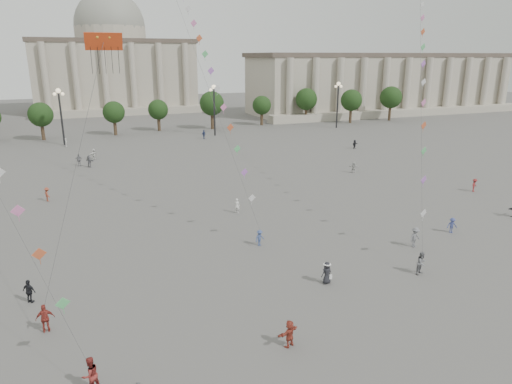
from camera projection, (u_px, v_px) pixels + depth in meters
name	position (u px, v px, depth m)	size (l,w,h in m)	color
ground	(295.00, 314.00, 30.24)	(360.00, 360.00, 0.00)	#504E4B
hall_east	(383.00, 83.00, 137.73)	(84.00, 26.22, 17.20)	#ACA290
hall_central	(114.00, 63.00, 141.51)	(48.30, 34.30, 35.50)	#ACA290
tree_row	(137.00, 109.00, 98.32)	(137.12, 5.12, 8.00)	#35261A
lamp_post_mid_west	(60.00, 106.00, 85.40)	(2.00, 0.90, 10.65)	#262628
lamp_post_mid_east	(214.00, 101.00, 95.84)	(2.00, 0.90, 10.65)	#262628
lamp_post_far_east	(338.00, 96.00, 106.27)	(2.00, 0.90, 10.65)	#262628
person_crowd_0	(204.00, 134.00, 93.50)	(1.10, 0.46, 1.87)	navy
person_crowd_4	(94.00, 154.00, 74.88)	(1.70, 0.54, 1.83)	silver
person_crowd_6	(415.00, 237.00, 40.55)	(1.20, 0.69, 1.85)	slate
person_crowd_7	(354.00, 167.00, 66.41)	(1.53, 0.49, 1.65)	#BBBCB7
person_crowd_8	(474.00, 185.00, 57.23)	(1.07, 0.62, 1.66)	maroon
person_crowd_9	(355.00, 144.00, 83.78)	(1.51, 0.48, 1.63)	black
person_crowd_10	(66.00, 142.00, 85.62)	(0.58, 0.38, 1.60)	silver
person_crowd_12	(89.00, 161.00, 69.79)	(1.74, 0.55, 1.88)	slate
person_crowd_13	(237.00, 206.00, 49.42)	(0.60, 0.40, 1.65)	silver
person_crowd_14	(452.00, 225.00, 43.88)	(0.98, 0.56, 1.52)	navy
person_crowd_16	(79.00, 160.00, 70.58)	(1.11, 0.46, 1.89)	slate
person_crowd_17	(47.00, 194.00, 53.44)	(1.08, 0.62, 1.67)	brown
tourist_0	(45.00, 318.00, 28.03)	(1.09, 0.46, 1.87)	maroon
tourist_1	(29.00, 291.00, 31.38)	(1.00, 0.42, 1.71)	black
tourist_2	(289.00, 334.00, 26.64)	(1.56, 0.50, 1.69)	#9E3A2B
kite_flyer_0	(90.00, 375.00, 23.04)	(0.94, 0.73, 1.92)	maroon
kite_flyer_1	(260.00, 238.00, 40.90)	(0.96, 0.55, 1.49)	#394C80
kite_flyer_2	(422.00, 263.00, 35.52)	(0.90, 0.70, 1.85)	slate
hat_person	(327.00, 272.00, 34.06)	(0.92, 0.67, 1.72)	black
dragon_kite	(104.00, 56.00, 27.71)	(3.66, 1.63, 16.67)	red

